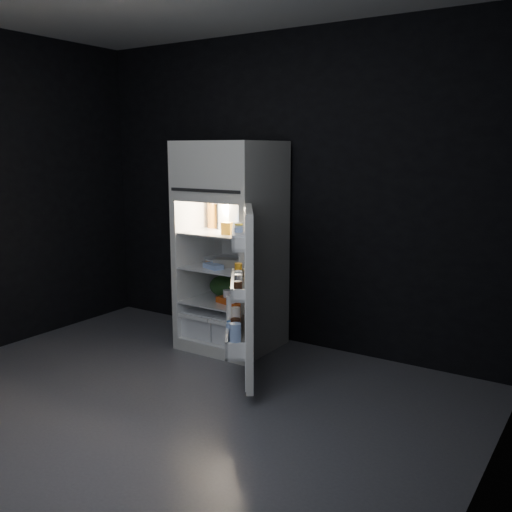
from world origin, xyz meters
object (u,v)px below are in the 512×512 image
Objects in this scene: fridge_door at (244,296)px; yogurt_tray at (233,301)px; milk_jug at (231,216)px; refrigerator at (232,239)px; egg_carton at (233,263)px.

yogurt_tray is at bearing 131.83° from fridge_door.
milk_jug is (-0.62, 0.70, 0.46)m from fridge_door.
egg_carton is (0.06, -0.08, -0.19)m from refrigerator.
milk_jug is 0.73m from yogurt_tray.
fridge_door is 0.76m from yogurt_tray.
fridge_door is at bearing -49.40° from refrigerator.
egg_carton is (0.09, -0.10, -0.38)m from milk_jug.
milk_jug reaches higher than yogurt_tray.
milk_jug is 0.87× the size of yogurt_tray.
fridge_door is at bearing -70.34° from egg_carton.
refrigerator is 6.49× the size of yogurt_tray.
egg_carton is 0.32m from yogurt_tray.
yogurt_tray is at bearing -32.23° from milk_jug.
egg_carton is at bearing 131.11° from fridge_door.
milk_jug reaches higher than egg_carton.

